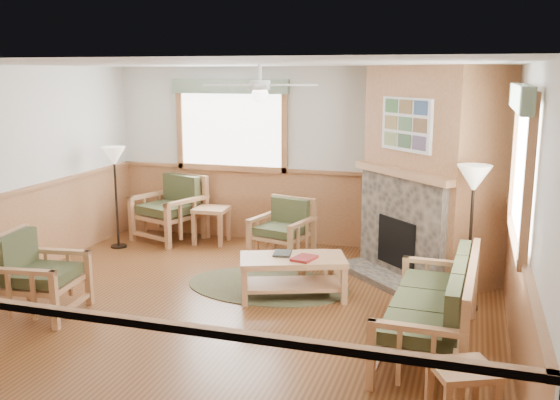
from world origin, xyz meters
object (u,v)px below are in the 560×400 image
(armchair_back_right, at_px, (282,229))
(armchair_left, at_px, (40,274))
(end_table_sofa, at_px, (462,397))
(sofa, at_px, (430,306))
(armchair_back_left, at_px, (169,208))
(footstool, at_px, (315,267))
(floor_lamp_right, at_px, (470,238))
(coffee_table, at_px, (293,277))
(end_table_chairs, at_px, (212,225))
(floor_lamp_left, at_px, (116,197))

(armchair_back_right, bearing_deg, armchair_left, -109.58)
(end_table_sofa, bearing_deg, sofa, 104.56)
(armchair_back_left, relative_size, footstool, 2.43)
(armchair_left, relative_size, end_table_sofa, 1.85)
(sofa, height_order, armchair_back_right, sofa)
(floor_lamp_right, bearing_deg, armchair_back_left, 159.80)
(end_table_sofa, bearing_deg, coffee_table, 130.82)
(armchair_back_left, relative_size, end_table_chairs, 1.79)
(armchair_back_left, distance_m, floor_lamp_left, 0.88)
(coffee_table, height_order, footstool, coffee_table)
(floor_lamp_left, bearing_deg, end_table_sofa, -34.88)
(sofa, distance_m, floor_lamp_left, 5.29)
(footstool, height_order, floor_lamp_left, floor_lamp_left)
(armchair_left, distance_m, coffee_table, 2.83)
(sofa, height_order, footstool, sofa)
(sofa, bearing_deg, end_table_chairs, -127.43)
(end_table_sofa, bearing_deg, floor_lamp_left, 145.12)
(armchair_back_left, bearing_deg, floor_lamp_left, -109.55)
(armchair_back_right, relative_size, footstool, 2.00)
(armchair_left, bearing_deg, footstool, -60.14)
(armchair_back_right, distance_m, end_table_chairs, 1.34)
(end_table_chairs, height_order, floor_lamp_left, floor_lamp_left)
(footstool, distance_m, floor_lamp_left, 3.35)
(coffee_table, height_order, end_table_chairs, end_table_chairs)
(floor_lamp_left, xyz_separation_m, floor_lamp_right, (5.10, -1.03, 0.05))
(sofa, height_order, armchair_left, armchair_left)
(coffee_table, distance_m, footstool, 0.65)
(sofa, distance_m, footstool, 2.25)
(footstool, bearing_deg, end_table_sofa, -57.47)
(sofa, distance_m, armchair_back_left, 5.14)
(sofa, distance_m, armchair_left, 4.14)
(end_table_sofa, distance_m, footstool, 3.46)
(armchair_back_right, height_order, coffee_table, armchair_back_right)
(armchair_back_left, relative_size, floor_lamp_right, 0.62)
(end_table_chairs, bearing_deg, armchair_back_left, 180.00)
(armchair_left, bearing_deg, sofa, -92.66)
(armchair_left, distance_m, floor_lamp_right, 4.74)
(armchair_back_right, height_order, floor_lamp_left, floor_lamp_left)
(sofa, relative_size, floor_lamp_right, 1.19)
(sofa, xyz_separation_m, armchair_back_right, (-2.24, 2.51, -0.03))
(coffee_table, bearing_deg, end_table_chairs, 113.57)
(end_table_sofa, height_order, floor_lamp_right, floor_lamp_right)
(footstool, bearing_deg, armchair_left, -142.95)
(armchair_back_left, height_order, coffee_table, armchair_back_left)
(footstool, xyz_separation_m, floor_lamp_left, (-3.24, 0.64, 0.59))
(sofa, bearing_deg, armchair_left, -83.16)
(armchair_back_left, bearing_deg, end_table_chairs, 19.99)
(floor_lamp_right, bearing_deg, footstool, 167.93)
(armchair_back_left, xyz_separation_m, armchair_left, (0.11, -3.24, -0.05))
(armchair_back_right, xyz_separation_m, footstool, (0.71, -0.87, -0.23))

